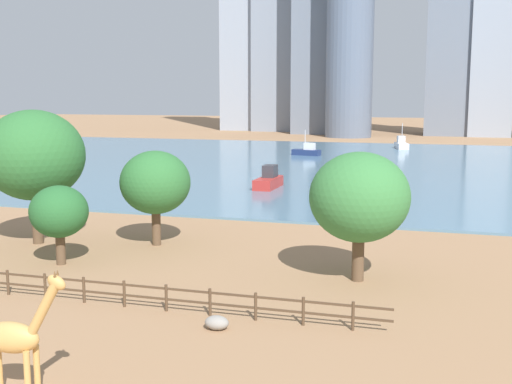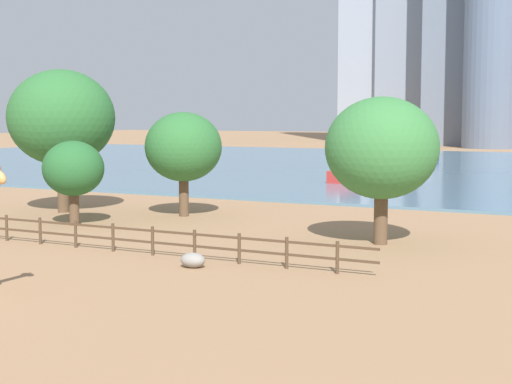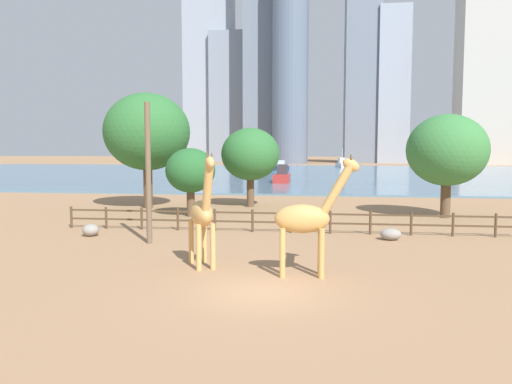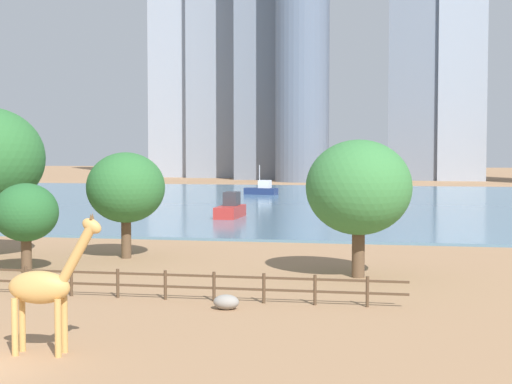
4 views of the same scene
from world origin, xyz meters
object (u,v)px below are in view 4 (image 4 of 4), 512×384
at_px(giraffe_tall, 45,287).
at_px(tree_center_broad, 359,188).
at_px(tree_left_large, 126,188).
at_px(boat_ferry, 262,190).
at_px(tree_right_tall, 26,213).
at_px(boulder_near_fence, 226,302).
at_px(boat_sailboat, 367,184).
at_px(boat_tug, 230,209).

height_order(giraffe_tall, tree_center_broad, tree_center_broad).
bearing_deg(tree_left_large, boat_ferry, 93.01).
xyz_separation_m(tree_left_large, tree_right_tall, (-3.36, -6.28, -1.08)).
height_order(tree_right_tall, boat_ferry, tree_right_tall).
bearing_deg(boulder_near_fence, giraffe_tall, -117.32).
bearing_deg(boat_sailboat, giraffe_tall, -17.02).
height_order(tree_center_broad, boat_ferry, tree_center_broad).
xyz_separation_m(tree_center_broad, boat_ferry, (-17.75, 69.69, -3.74)).
bearing_deg(boulder_near_fence, boat_ferry, 99.25).
height_order(boat_ferry, boat_sailboat, boat_sailboat).
distance_m(giraffe_tall, boat_ferry, 87.42).
distance_m(boat_sailboat, boat_tug, 57.21).
bearing_deg(boat_sailboat, boat_ferry, -51.48).
xyz_separation_m(giraffe_tall, boat_sailboat, (5.37, 105.41, -1.19)).
bearing_deg(boat_ferry, boat_sailboat, -115.46).
bearing_deg(tree_left_large, boat_sailboat, 82.73).
xyz_separation_m(tree_center_broad, tree_right_tall, (-17.68, -1.67, -1.44)).
bearing_deg(tree_center_broad, boulder_near_fence, -117.88).
bearing_deg(tree_center_broad, boat_ferry, 104.29).
bearing_deg(boat_ferry, boat_tug, 107.72).
bearing_deg(tree_right_tall, giraffe_tall, -61.05).
bearing_deg(giraffe_tall, boat_ferry, 91.62).
bearing_deg(tree_left_large, boulder_near_fence, -55.79).
distance_m(tree_right_tall, boat_tug, 33.78).
height_order(tree_left_large, boat_ferry, tree_left_large).
relative_size(boulder_near_fence, tree_center_broad, 0.15).
relative_size(giraffe_tall, boat_ferry, 0.93).
xyz_separation_m(giraffe_tall, tree_center_broad, (9.05, 17.29, 2.46)).
bearing_deg(boulder_near_fence, tree_center_broad, 62.12).
relative_size(giraffe_tall, tree_right_tall, 0.95).
bearing_deg(tree_left_large, boat_tug, 89.09).
relative_size(tree_left_large, tree_center_broad, 0.91).
distance_m(tree_center_broad, tree_right_tall, 17.82).
distance_m(giraffe_tall, boat_sailboat, 105.55).
height_order(boulder_near_fence, tree_right_tall, tree_right_tall).
bearing_deg(boat_ferry, tree_center_broad, 116.20).
relative_size(boulder_near_fence, tree_left_large, 0.17).
xyz_separation_m(boulder_near_fence, tree_left_large, (-9.43, 13.87, 3.98)).
distance_m(giraffe_tall, boulder_near_fence, 9.23).
relative_size(tree_center_broad, tree_right_tall, 1.48).
distance_m(boulder_near_fence, tree_left_large, 17.24).
height_order(tree_right_tall, boat_sailboat, boat_sailboat).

